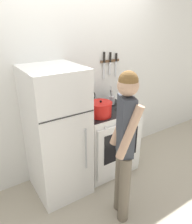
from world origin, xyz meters
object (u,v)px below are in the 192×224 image
refrigerator (57,133)px  tea_kettle (91,104)px  utensil_jar (112,100)px  stove_range (106,140)px  person (125,142)px  dutch_oven_pot (101,109)px

refrigerator → tea_kettle: (0.57, 0.15, 0.20)m
tea_kettle → utensil_jar: utensil_jar is taller
stove_range → person: 0.95m
tea_kettle → person: person is taller
refrigerator → stove_range: refrigerator is taller
stove_range → utensil_jar: (0.19, 0.16, 0.51)m
person → utensil_jar: bearing=-6.6°
stove_range → refrigerator: bearing=-179.8°
tea_kettle → dutch_oven_pot: bearing=-93.1°
utensil_jar → dutch_oven_pot: bearing=-145.0°
refrigerator → person: bearing=-63.1°
utensil_jar → person: (-0.53, -0.91, -0.05)m
refrigerator → person: 0.86m
refrigerator → stove_range: bearing=0.2°
dutch_oven_pot → person: 0.69m
utensil_jar → stove_range: bearing=-140.5°
dutch_oven_pot → refrigerator: bearing=170.5°
refrigerator → dutch_oven_pot: (0.56, -0.09, 0.22)m
refrigerator → tea_kettle: 0.62m
stove_range → dutch_oven_pot: bearing=-150.6°
stove_range → person: bearing=-114.2°
utensil_jar → tea_kettle: bearing=-179.0°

